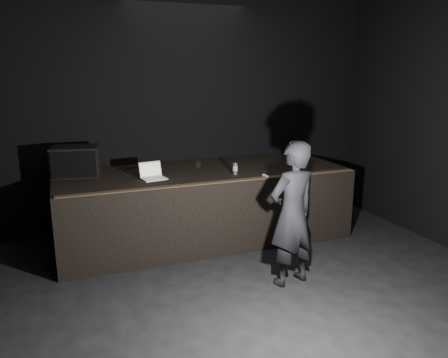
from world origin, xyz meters
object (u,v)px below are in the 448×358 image
at_px(stage_riser, 204,204).
at_px(stage_monitor, 76,161).
at_px(person, 292,214).
at_px(laptop, 153,174).
at_px(beer_can, 235,169).

xyz_separation_m(stage_riser, stage_monitor, (-1.67, 0.26, 0.70)).
bearing_deg(stage_monitor, stage_riser, 1.62).
distance_m(stage_riser, person, 1.77).
xyz_separation_m(stage_monitor, person, (2.16, -1.93, -0.38)).
bearing_deg(laptop, person, -59.24).
height_order(beer_can, person, person).
relative_size(stage_riser, beer_can, 24.84).
bearing_deg(laptop, stage_riser, 6.05).
relative_size(stage_riser, person, 2.43).
distance_m(stage_riser, stage_monitor, 1.83).
height_order(laptop, beer_can, laptop).
bearing_deg(stage_riser, laptop, -163.86).
bearing_deg(person, stage_riser, -86.27).
xyz_separation_m(laptop, person, (1.25, -1.45, -0.23)).
distance_m(stage_riser, laptop, 0.97).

